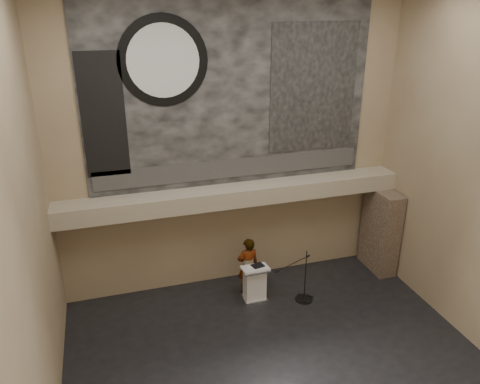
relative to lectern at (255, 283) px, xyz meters
name	(u,v)px	position (x,y,z in m)	size (l,w,h in m)	color
floor	(278,362)	(-0.26, -2.60, -0.55)	(10.00, 10.00, 0.00)	black
wall_back	(232,147)	(-0.26, 1.40, 3.70)	(10.00, 0.02, 8.50)	#886F56
wall_front	(398,318)	(-0.26, -6.60, 3.70)	(10.00, 0.02, 8.50)	#886F56
wall_left	(25,234)	(-5.26, -2.60, 3.70)	(0.02, 8.00, 8.50)	#886F56
soffit	(236,195)	(-0.26, 1.00, 2.40)	(10.00, 0.80, 0.50)	gray
sprinkler_left	(181,211)	(-1.86, 0.95, 2.12)	(0.04, 0.04, 0.06)	#B2893D
sprinkler_right	(297,197)	(1.64, 0.95, 2.12)	(0.04, 0.04, 0.06)	#B2893D
banner	(232,96)	(-0.26, 1.37, 5.15)	(8.00, 0.05, 5.00)	black
banner_text_strip	(233,168)	(-0.26, 1.33, 3.10)	(7.76, 0.02, 0.55)	#2F2F2F
banner_clock_rim	(163,61)	(-2.06, 1.33, 6.15)	(2.30, 2.30, 0.02)	black
banner_clock_face	(163,61)	(-2.06, 1.31, 6.15)	(1.84, 1.84, 0.02)	silver
banner_building_print	(314,88)	(2.14, 1.33, 5.25)	(2.60, 0.02, 3.60)	black
banner_brick_print	(103,116)	(-3.66, 1.33, 4.85)	(1.10, 0.02, 3.20)	black
stone_pier	(380,230)	(4.39, 0.55, 0.80)	(0.60, 1.40, 2.70)	#46362B
lectern	(255,283)	(0.00, 0.00, 0.00)	(0.76, 0.54, 1.14)	silver
binder	(258,266)	(0.09, 0.01, 0.56)	(0.33, 0.27, 0.04)	black
papers	(251,268)	(-0.14, -0.05, 0.55)	(0.22, 0.30, 0.01)	white
speaker_person	(248,266)	(-0.07, 0.42, 0.35)	(0.66, 0.43, 1.80)	beige
mic_stand	(303,293)	(1.35, -0.44, -0.31)	(1.38, 0.76, 1.62)	black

